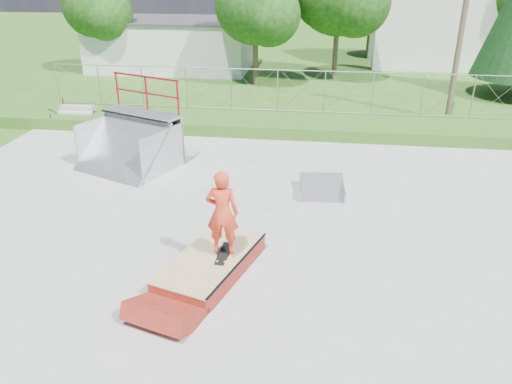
# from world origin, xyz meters

# --- Properties ---
(ground) EXTENTS (120.00, 120.00, 0.00)m
(ground) POSITION_xyz_m (0.00, 0.00, 0.00)
(ground) COLOR #2D5518
(ground) RESTS_ON ground
(concrete_pad) EXTENTS (20.00, 16.00, 0.04)m
(concrete_pad) POSITION_xyz_m (0.00, 0.00, 0.02)
(concrete_pad) COLOR gray
(concrete_pad) RESTS_ON ground
(grass_berm) EXTENTS (24.00, 3.00, 0.50)m
(grass_berm) POSITION_xyz_m (0.00, 9.50, 0.25)
(grass_berm) COLOR #2D5518
(grass_berm) RESTS_ON ground
(grind_box) EXTENTS (2.16, 3.15, 0.43)m
(grind_box) POSITION_xyz_m (-0.29, -1.37, 0.21)
(grind_box) COLOR maroon
(grind_box) RESTS_ON concrete_pad
(quarter_pipe) EXTENTS (3.63, 3.39, 2.92)m
(quarter_pipe) POSITION_xyz_m (-4.45, 4.44, 1.46)
(quarter_pipe) COLOR #9DA0A5
(quarter_pipe) RESTS_ON concrete_pad
(flat_bank_ramp) EXTENTS (1.43, 1.51, 0.41)m
(flat_bank_ramp) POSITION_xyz_m (2.08, 3.20, 0.20)
(flat_bank_ramp) COLOR #9DA0A5
(flat_bank_ramp) RESTS_ON concrete_pad
(skateboard) EXTENTS (0.28, 0.81, 0.13)m
(skateboard) POSITION_xyz_m (-0.02, -1.30, 0.47)
(skateboard) COLOR black
(skateboard) RESTS_ON grind_box
(skater) EXTENTS (0.72, 0.48, 1.92)m
(skater) POSITION_xyz_m (-0.02, -1.30, 1.43)
(skater) COLOR #EE3C23
(skater) RESTS_ON grind_box
(concrete_stairs) EXTENTS (1.50, 1.60, 0.80)m
(concrete_stairs) POSITION_xyz_m (-8.50, 8.70, 0.40)
(concrete_stairs) COLOR gray
(concrete_stairs) RESTS_ON ground
(chain_link_fence) EXTENTS (20.00, 0.06, 1.80)m
(chain_link_fence) POSITION_xyz_m (0.00, 10.50, 1.40)
(chain_link_fence) COLOR gray
(chain_link_fence) RESTS_ON grass_berm
(utility_building_flat) EXTENTS (10.00, 6.00, 3.00)m
(utility_building_flat) POSITION_xyz_m (-8.00, 22.00, 1.50)
(utility_building_flat) COLOR silver
(utility_building_flat) RESTS_ON ground
(gable_house) EXTENTS (8.40, 6.08, 8.94)m
(gable_house) POSITION_xyz_m (9.00, 26.00, 3.84)
(gable_house) COLOR silver
(gable_house) RESTS_ON ground
(utility_pole) EXTENTS (0.24, 0.24, 8.00)m
(utility_pole) POSITION_xyz_m (7.50, 12.00, 4.00)
(utility_pole) COLOR brown
(utility_pole) RESTS_ON ground
(tree_left_near) EXTENTS (4.76, 4.48, 6.65)m
(tree_left_near) POSITION_xyz_m (-1.75, 17.83, 4.24)
(tree_left_near) COLOR brown
(tree_left_near) RESTS_ON ground
(tree_left_far) EXTENTS (4.42, 4.16, 6.18)m
(tree_left_far) POSITION_xyz_m (-11.77, 19.85, 3.94)
(tree_left_far) COLOR brown
(tree_left_far) RESTS_ON ground
(tree_back_mid) EXTENTS (4.08, 3.84, 5.70)m
(tree_back_mid) POSITION_xyz_m (5.21, 27.86, 3.63)
(tree_back_mid) COLOR brown
(tree_back_mid) RESTS_ON ground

